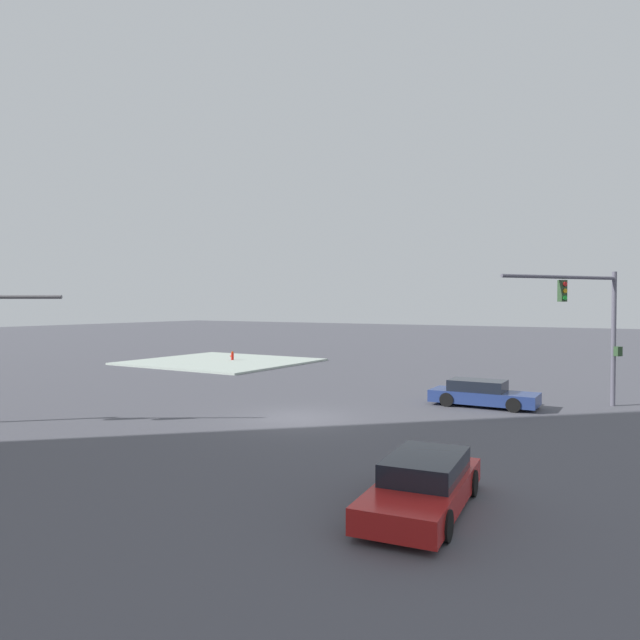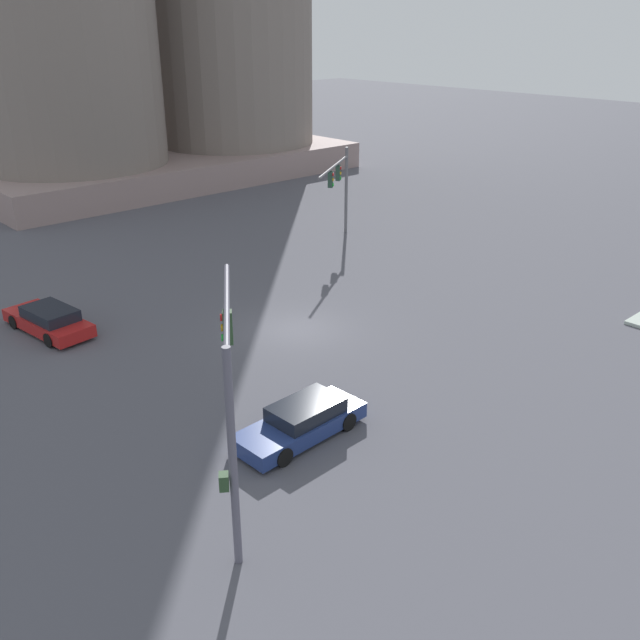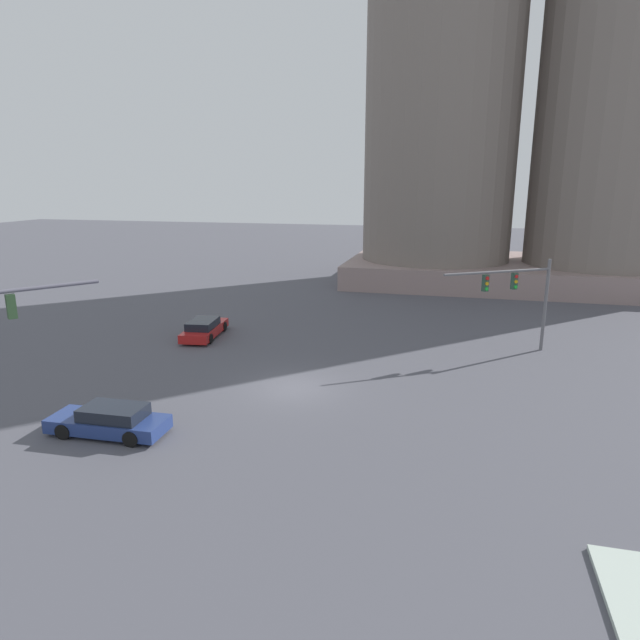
# 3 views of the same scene
# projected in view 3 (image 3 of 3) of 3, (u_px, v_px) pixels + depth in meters

# --- Properties ---
(ground_plane) EXTENTS (209.42, 209.42, 0.00)m
(ground_plane) POSITION_uv_depth(u_px,v_px,m) (294.00, 388.00, 27.22)
(ground_plane) COLOR #4F4F58
(traffic_signal_near_corner) EXTENTS (6.03, 3.93, 5.54)m
(traffic_signal_near_corner) POSITION_uv_depth(u_px,v_px,m) (518.00, 289.00, 31.82)
(traffic_signal_near_corner) COLOR slate
(traffic_signal_near_corner) RESTS_ON ground
(sedan_car_approaching) EXTENTS (4.84, 1.97, 1.21)m
(sedan_car_approaching) POSITION_uv_depth(u_px,v_px,m) (110.00, 421.00, 22.14)
(sedan_car_approaching) COLOR navy
(sedan_car_approaching) RESTS_ON ground
(sedan_car_waiting_far) EXTENTS (2.40, 5.05, 1.21)m
(sedan_car_waiting_far) POSITION_uv_depth(u_px,v_px,m) (204.00, 328.00, 36.06)
(sedan_car_waiting_far) COLOR #B21C1B
(sedan_car_waiting_far) RESTS_ON ground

